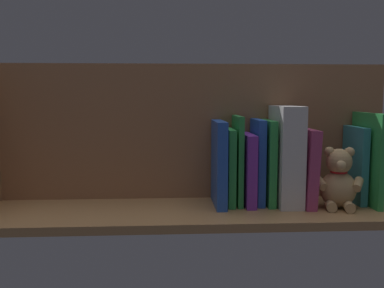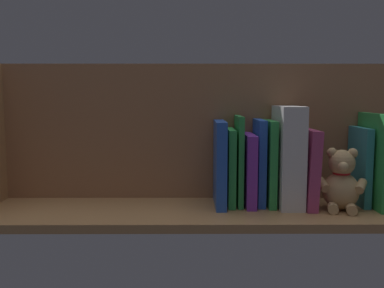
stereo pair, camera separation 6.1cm
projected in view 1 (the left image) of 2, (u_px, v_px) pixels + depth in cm
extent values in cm
cube|color=#A87A4C|center=(192.00, 212.00, 115.16)|extent=(115.28, 29.76, 2.20)
cube|color=#9F6B48|center=(189.00, 132.00, 125.33)|extent=(115.28, 1.50, 39.28)
cube|color=green|center=(367.00, 159.00, 118.91)|extent=(1.53, 17.98, 25.47)
cube|color=teal|center=(355.00, 164.00, 121.26)|extent=(1.99, 13.41, 21.48)
ellipsoid|color=tan|center=(338.00, 189.00, 115.56)|extent=(11.25, 10.51, 10.02)
sphere|color=tan|center=(339.00, 161.00, 114.70)|extent=(6.89, 6.89, 6.89)
sphere|color=tan|center=(350.00, 152.00, 113.95)|extent=(2.66, 2.66, 2.66)
sphere|color=tan|center=(329.00, 152.00, 114.86)|extent=(2.66, 2.66, 2.66)
sphere|color=#DBB77F|center=(341.00, 165.00, 111.90)|extent=(2.66, 2.66, 2.66)
cylinder|color=tan|center=(358.00, 184.00, 113.30)|extent=(4.68, 5.40, 3.71)
cylinder|color=tan|center=(321.00, 183.00, 114.98)|extent=(2.89, 5.15, 3.71)
cylinder|color=tan|center=(349.00, 207.00, 111.42)|extent=(3.47, 4.28, 2.66)
cylinder|color=tan|center=(331.00, 206.00, 112.22)|extent=(3.47, 4.28, 2.66)
torus|color=red|center=(339.00, 171.00, 115.01)|extent=(5.52, 5.52, 0.78)
cube|color=#B23F72|center=(305.00, 167.00, 118.63)|extent=(3.61, 16.99, 21.21)
cube|color=silver|center=(286.00, 155.00, 118.27)|extent=(6.41, 16.18, 27.37)
cube|color=green|center=(267.00, 162.00, 119.39)|extent=(2.06, 14.00, 23.44)
cube|color=blue|center=(258.00, 161.00, 119.81)|extent=(2.09, 12.82, 23.62)
cube|color=purple|center=(247.00, 169.00, 118.85)|extent=(2.77, 14.86, 19.68)
cube|color=green|center=(237.00, 160.00, 119.25)|extent=(1.46, 13.17, 24.61)
cube|color=green|center=(229.00, 166.00, 119.11)|extent=(1.99, 13.58, 21.09)
cube|color=blue|center=(219.00, 163.00, 117.62)|extent=(2.78, 15.98, 23.33)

